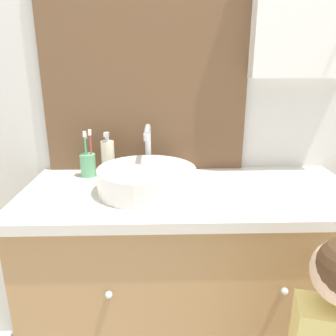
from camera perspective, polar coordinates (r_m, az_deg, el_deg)
wall_back at (r=1.44m, az=3.71°, el=14.59°), size 3.20×0.18×2.50m
vanity_counter at (r=1.44m, az=3.62°, el=-20.50°), size 1.25×0.55×0.90m
sink_basin at (r=1.20m, az=-3.63°, el=-1.78°), size 0.36×0.41×0.21m
toothbrush_holder at (r=1.39m, az=-13.76°, el=0.76°), size 0.06×0.06×0.19m
soap_dispenser at (r=1.37m, az=-10.40°, el=1.75°), size 0.05×0.05×0.18m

